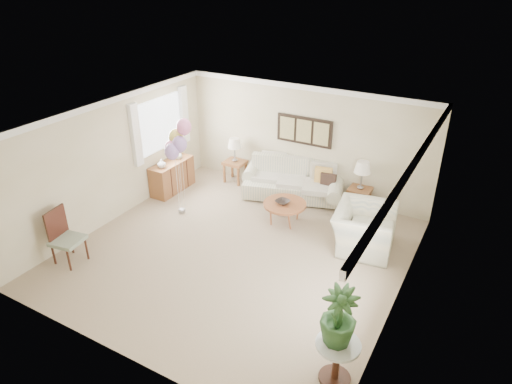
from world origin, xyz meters
The scene contains 18 objects.
ground_plane centered at (0.00, 0.00, 0.00)m, with size 6.00×6.00×0.00m, color tan.
room_shell centered at (-0.11, 0.09, 1.63)m, with size 6.04×6.04×2.60m.
wall_art_triptych centered at (0.00, 2.96, 1.55)m, with size 1.35×0.06×0.65m.
sofa centered at (-0.07, 2.65, 0.36)m, with size 2.70×1.52×0.91m.
end_table_left centered at (-1.70, 2.66, 0.47)m, with size 0.51×0.46×0.56m.
end_table_right centered at (1.49, 2.77, 0.44)m, with size 0.48×0.44×0.53m.
lamp_left centered at (-1.70, 2.66, 1.01)m, with size 0.34×0.34×0.60m.
lamp_right centered at (1.49, 2.77, 1.02)m, with size 0.36×0.36×0.64m.
coffee_table centered at (0.29, 1.45, 0.43)m, with size 0.92×0.92×0.46m.
decor_bowl centered at (0.25, 1.42, 0.50)m, with size 0.29×0.29×0.07m, color #2A221F.
armchair centered at (2.03, 1.37, 0.41)m, with size 1.26×1.10×0.82m, color beige.
side_table centered at (2.69, -1.91, 0.48)m, with size 0.59×0.59×0.64m.
potted_plant centered at (2.66, -1.89, 1.06)m, with size 0.47×0.47×0.84m, color #284D22.
accent_chair centered at (-2.61, -1.78, 0.54)m, with size 0.59×0.59×1.05m.
credenza centered at (-2.76, 1.50, 0.37)m, with size 0.46×1.20×0.74m.
vase_white centered at (-2.74, 1.15, 0.84)m, with size 0.20×0.20×0.20m, color silver.
vase_sage centered at (-2.74, 1.76, 0.84)m, with size 0.18×0.18×0.19m, color beige.
balloon_cluster centered at (-1.86, 0.70, 1.68)m, with size 0.54×0.57×2.17m.
Camera 1 is at (3.89, -6.19, 5.02)m, focal length 32.00 mm.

